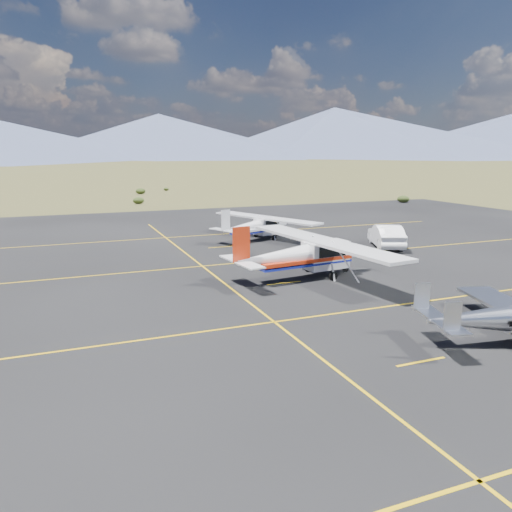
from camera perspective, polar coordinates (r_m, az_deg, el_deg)
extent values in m
plane|color=#383D1C|center=(22.44, 18.52, -6.87)|extent=(1600.00, 1600.00, 0.00)
cube|color=black|center=(27.88, 9.26, -2.74)|extent=(72.00, 72.00, 0.02)
cube|color=silver|center=(19.11, 20.24, -6.80)|extent=(1.59, 3.30, 0.06)
cube|color=silver|center=(17.89, 21.54, -6.54)|extent=(0.58, 0.22, 1.07)
cube|color=silver|center=(19.91, 18.44, -4.47)|extent=(0.58, 0.22, 1.07)
cube|color=silver|center=(28.57, 7.95, 0.15)|extent=(2.65, 1.61, 1.54)
cube|color=silver|center=(28.28, 7.62, 1.69)|extent=(3.28, 12.67, 0.16)
cube|color=black|center=(28.50, 7.97, 0.78)|extent=(1.98, 1.57, 0.63)
cube|color=red|center=(27.75, 5.48, -0.38)|extent=(5.82, 2.01, 0.21)
cube|color=red|center=(25.56, -1.69, 1.34)|extent=(0.97, 0.20, 1.83)
cube|color=silver|center=(25.75, -1.67, -0.65)|extent=(1.29, 3.73, 0.07)
cylinder|color=black|center=(29.67, 10.20, -1.44)|extent=(0.42, 0.16, 0.41)
cylinder|color=black|center=(27.65, 8.80, -2.29)|extent=(0.52, 0.21, 0.50)
cylinder|color=black|center=(29.52, 5.98, -1.30)|extent=(0.52, 0.21, 0.50)
cube|color=white|center=(40.42, 1.31, 3.46)|extent=(2.37, 1.85, 1.29)
cube|color=white|center=(40.19, 1.13, 4.38)|extent=(5.55, 10.27, 0.13)
cube|color=black|center=(40.38, 1.31, 3.84)|extent=(1.86, 1.66, 0.53)
cube|color=white|center=(39.55, 0.06, 3.13)|extent=(4.85, 2.93, 0.17)
cube|color=white|center=(37.19, -3.49, 4.11)|extent=(0.78, 0.38, 1.53)
cube|color=white|center=(37.30, -3.47, 2.94)|extent=(1.88, 3.10, 0.06)
cylinder|color=black|center=(41.45, 2.50, 2.50)|extent=(0.35, 0.22, 0.35)
cylinder|color=black|center=(39.66, 2.07, 2.12)|extent=(0.44, 0.28, 0.42)
cylinder|color=black|center=(41.03, 0.01, 2.47)|extent=(0.44, 0.28, 0.42)
imported|color=white|center=(37.94, 14.65, 2.26)|extent=(3.68, 5.42, 1.69)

